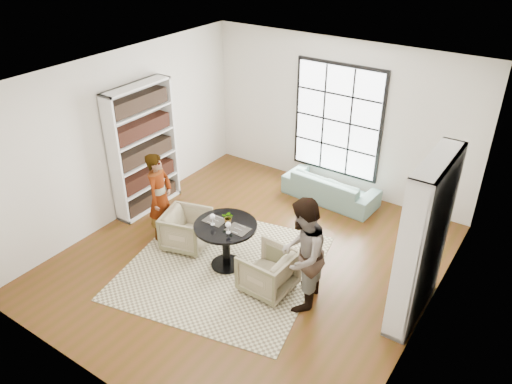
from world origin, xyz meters
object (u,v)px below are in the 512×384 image
Objects in this scene: sofa at (330,188)px; armchair_left at (187,230)px; pedestal_table at (226,236)px; wine_glass_right at (228,225)px; armchair_right at (268,271)px; wine_glass_left at (212,217)px; person_left at (160,197)px; flower_centerpiece at (228,217)px; person_right at (302,255)px.

armchair_left reaches higher than sofa.
pedestal_table is at bearing -109.56° from armchair_left.
wine_glass_right reaches higher than sofa.
wine_glass_left is at bearing -87.69° from armchair_right.
armchair_right is at bearing 3.19° from wine_glass_right.
person_left is 7.69× the size of flower_centerpiece.
armchair_left is at bearing 167.27° from wine_glass_left.
wine_glass_left is at bearing -103.64° from person_right.
flower_centerpiece is (0.18, 0.17, -0.03)m from wine_glass_left.
pedestal_table is at bearing -106.21° from person_left.
pedestal_table is at bearing 85.13° from sofa.
wine_glass_left is at bearing -148.47° from pedestal_table.
person_left reaches higher than armchair_right.
armchair_left is at bearing -103.87° from person_left.
pedestal_table is 2.85m from sofa.
armchair_left is 3.87× the size of wine_glass_right.
armchair_right is 3.92× the size of wine_glass_left.
person_left reaches higher than armchair_left.
wine_glass_right is at bearing -84.21° from armchair_right.
armchair_left is 0.46× the size of person_left.
armchair_right is at bearing -103.45° from person_right.
sofa is at bearing 78.38° from wine_glass_left.
person_left is 0.92× the size of person_right.
person_left is at bearing 177.67° from pedestal_table.
person_right reaches higher than armchair_right.
sofa is at bearing -47.89° from person_left.
wine_glass_right is at bearing -111.15° from person_left.
flower_centerpiece is at bearing 125.82° from wine_glass_right.
flower_centerpiece is (-0.42, -2.73, 0.61)m from sofa.
wine_glass_left is at bearing -136.52° from flower_centerpiece.
person_left is 2.82m from person_right.
person_left is at bearing 172.72° from wine_glass_right.
flower_centerpiece is at bearing 79.65° from pedestal_table.
wine_glass_right is at bearing 88.71° from sofa.
armchair_right is (0.85, -0.11, -0.23)m from pedestal_table.
armchair_right reaches higher than sofa.
armchair_left is at bearing -179.42° from flower_centerpiece.
armchair_right is 0.47× the size of person_left.
person_left is (-1.85, -2.74, 0.52)m from sofa.
armchair_right is 2.32m from person_left.
sofa is 2.55× the size of armchair_left.
flower_centerpiece is at bearing -110.56° from person_right.
armchair_right is (1.72, -0.16, 0.00)m from armchair_left.
wine_glass_right reaches higher than armchair_left.
flower_centerpiece is (-1.39, 0.17, 0.02)m from person_right.
person_left is (-2.27, 0.16, 0.45)m from armchair_right.
flower_centerpiece is at bearing -105.17° from armchair_left.
flower_centerpiece is (0.88, 0.01, 0.55)m from armchair_left.
person_right is (1.40, -0.11, 0.30)m from pedestal_table.
armchair_right is 0.90m from wine_glass_right.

